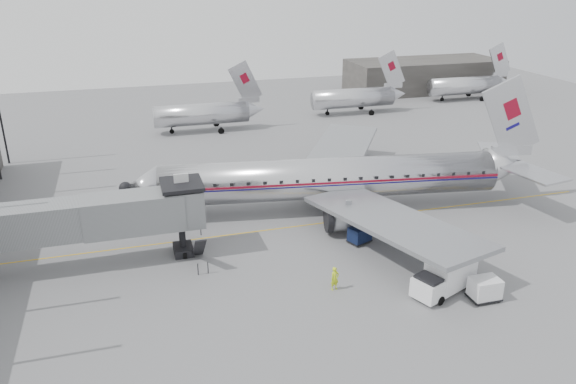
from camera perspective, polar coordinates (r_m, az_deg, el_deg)
The scene contains 12 objects.
ground at distance 47.83m, azimuth 1.14°, elevation -6.69°, with size 160.00×160.00×0.00m, color slate.
hangar at distance 117.24m, azimuth 13.61°, elevation 11.47°, with size 30.00×12.00×6.00m, color #353330.
apron_line at distance 53.76m, azimuth 2.26°, elevation -3.32°, with size 0.15×60.00×0.01m, color gold.
jet_bridge at distance 47.65m, azimuth -19.73°, elevation -2.58°, with size 21.00×6.20×7.10m.
distant_aircraft_near at distance 85.17m, azimuth -8.66°, elevation 7.91°, with size 16.39×3.20×10.26m.
distant_aircraft_mid at distance 95.80m, azimuth 6.74°, elevation 9.55°, with size 16.39×3.20×10.26m.
distant_aircraft_far at distance 110.62m, azimuth 17.63°, elevation 10.34°, with size 16.39×3.20×10.26m.
airliner at distance 56.20m, azimuth 5.08°, elevation 1.43°, with size 41.69×38.36×13.24m.
service_van at distance 44.11m, azimuth 15.63°, elevation -8.21°, with size 5.82×4.00×2.56m.
baggage_cart_navy at distance 50.38m, azimuth 7.28°, elevation -4.30°, with size 2.30×2.05×1.49m.
baggage_cart_white at distance 44.24m, azimuth 19.36°, elevation -9.24°, with size 2.21×1.69×1.72m.
ramp_worker at distance 43.12m, azimuth 4.77°, elevation -8.76°, with size 0.69×0.45×1.88m, color #C8E31A.
Camera 1 is at (-12.86, -40.03, 22.80)m, focal length 35.00 mm.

